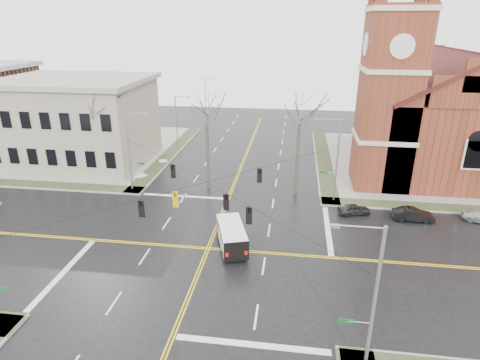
# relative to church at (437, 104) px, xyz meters

# --- Properties ---
(ground) EXTENTS (120.00, 120.00, 0.00)m
(ground) POSITION_rel_church_xyz_m (-24.76, -24.78, -8.43)
(ground) COLOR black
(ground) RESTS_ON ground
(sidewalks) EXTENTS (80.00, 80.00, 0.17)m
(sidewalks) POSITION_rel_church_xyz_m (-24.76, -24.78, -8.36)
(sidewalks) COLOR gray
(sidewalks) RESTS_ON ground
(road_markings) EXTENTS (100.00, 100.00, 0.01)m
(road_markings) POSITION_rel_church_xyz_m (-24.76, -24.78, -8.43)
(road_markings) COLOR gold
(road_markings) RESTS_ON ground
(church) EXTENTS (24.28, 27.48, 27.50)m
(church) POSITION_rel_church_xyz_m (0.00, 0.00, 0.00)
(church) COLOR brown
(church) RESTS_ON ground
(civic_building_a) EXTENTS (18.00, 14.00, 11.00)m
(civic_building_a) POSITION_rel_church_xyz_m (-46.76, -4.78, -2.93)
(civic_building_a) COLOR gray
(civic_building_a) RESTS_ON ground
(signal_pole_ne) EXTENTS (2.75, 0.22, 9.00)m
(signal_pole_ne) POSITION_rel_church_xyz_m (-13.44, -13.28, -3.48)
(signal_pole_ne) COLOR gray
(signal_pole_ne) RESTS_ON ground
(signal_pole_nw) EXTENTS (2.75, 0.22, 9.00)m
(signal_pole_nw) POSITION_rel_church_xyz_m (-36.09, -13.28, -3.48)
(signal_pole_nw) COLOR gray
(signal_pole_nw) RESTS_ON ground
(signal_pole_se) EXTENTS (2.75, 0.22, 9.00)m
(signal_pole_se) POSITION_rel_church_xyz_m (-13.44, -36.28, -3.48)
(signal_pole_se) COLOR gray
(signal_pole_se) RESTS_ON ground
(span_wires) EXTENTS (23.02, 23.02, 0.03)m
(span_wires) POSITION_rel_church_xyz_m (-24.76, -24.78, -2.23)
(span_wires) COLOR black
(span_wires) RESTS_ON ground
(traffic_signals) EXTENTS (8.21, 8.26, 1.30)m
(traffic_signals) POSITION_rel_church_xyz_m (-24.76, -25.45, -2.98)
(traffic_signals) COLOR black
(traffic_signals) RESTS_ON ground
(streetlight_north_a) EXTENTS (2.30, 0.20, 8.00)m
(streetlight_north_a) POSITION_rel_church_xyz_m (-35.42, 3.22, -3.97)
(streetlight_north_a) COLOR gray
(streetlight_north_a) RESTS_ON ground
(streetlight_north_b) EXTENTS (2.30, 0.20, 8.00)m
(streetlight_north_b) POSITION_rel_church_xyz_m (-35.42, 23.22, -3.97)
(streetlight_north_b) COLOR gray
(streetlight_north_b) RESTS_ON ground
(cargo_van) EXTENTS (3.57, 5.68, 2.03)m
(cargo_van) POSITION_rel_church_xyz_m (-22.83, -24.10, -7.24)
(cargo_van) COLOR white
(cargo_van) RESTS_ON ground
(parked_car_a) EXTENTS (3.48, 2.09, 1.11)m
(parked_car_a) POSITION_rel_church_xyz_m (-11.46, -16.26, -7.88)
(parked_car_a) COLOR black
(parked_car_a) RESTS_ON ground
(parked_car_b) EXTENTS (3.92, 1.40, 1.29)m
(parked_car_b) POSITION_rel_church_xyz_m (-5.90, -16.86, -7.79)
(parked_car_b) COLOR black
(parked_car_b) RESTS_ON ground
(tree_nw_far) EXTENTS (4.00, 4.00, 12.29)m
(tree_nw_far) POSITION_rel_church_xyz_m (-40.10, -11.07, 0.45)
(tree_nw_far) COLOR #392E24
(tree_nw_far) RESTS_ON ground
(tree_nw_near) EXTENTS (4.00, 4.00, 11.44)m
(tree_nw_near) POSITION_rel_church_xyz_m (-27.63, -11.27, -0.16)
(tree_nw_near) COLOR #392E24
(tree_nw_near) RESTS_ON ground
(tree_ne) EXTENTS (4.00, 4.00, 11.94)m
(tree_ne) POSITION_rel_church_xyz_m (-17.41, -11.71, 0.20)
(tree_ne) COLOR #392E24
(tree_ne) RESTS_ON ground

